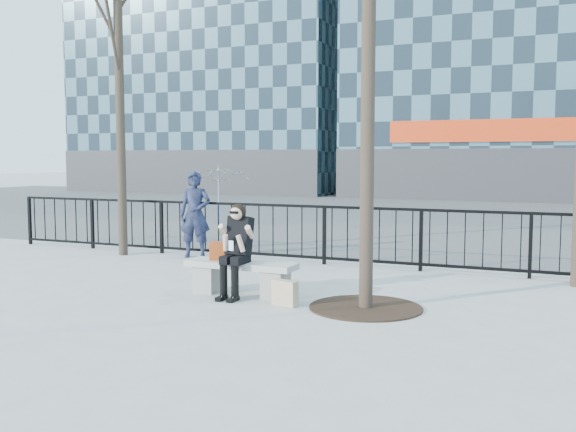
% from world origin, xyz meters
% --- Properties ---
extents(ground, '(120.00, 120.00, 0.00)m').
position_xyz_m(ground, '(0.00, 0.00, 0.00)').
color(ground, '#969591').
rests_on(ground, ground).
extents(street_surface, '(60.00, 23.00, 0.01)m').
position_xyz_m(street_surface, '(0.00, 15.00, 0.00)').
color(street_surface, '#474747').
rests_on(street_surface, ground).
extents(railing, '(14.00, 0.06, 1.10)m').
position_xyz_m(railing, '(0.00, 3.00, 0.55)').
color(railing, black).
rests_on(railing, ground).
extents(building_left, '(16.20, 10.20, 22.60)m').
position_xyz_m(building_left, '(-15.00, 27.00, 11.30)').
color(building_left, slate).
rests_on(building_left, ground).
extents(tree_left, '(2.80, 2.80, 6.50)m').
position_xyz_m(tree_left, '(-4.00, 2.50, 4.86)').
color(tree_left, black).
rests_on(tree_left, ground).
extents(tree_grate, '(1.50, 1.50, 0.02)m').
position_xyz_m(tree_grate, '(1.90, -0.10, 0.01)').
color(tree_grate, black).
rests_on(tree_grate, ground).
extents(bench_main, '(1.65, 0.46, 0.49)m').
position_xyz_m(bench_main, '(0.00, 0.00, 0.30)').
color(bench_main, gray).
rests_on(bench_main, ground).
extents(seated_woman, '(0.50, 0.64, 1.34)m').
position_xyz_m(seated_woman, '(0.00, -0.16, 0.67)').
color(seated_woman, black).
rests_on(seated_woman, ground).
extents(handbag, '(0.36, 0.25, 0.27)m').
position_xyz_m(handbag, '(-0.33, 0.02, 0.63)').
color(handbag, '#983A12').
rests_on(handbag, bench_main).
extents(shopping_bag, '(0.38, 0.22, 0.34)m').
position_xyz_m(shopping_bag, '(0.85, -0.37, 0.17)').
color(shopping_bag, beige).
rests_on(shopping_bag, ground).
extents(standing_man, '(0.72, 0.58, 1.72)m').
position_xyz_m(standing_man, '(-2.46, 2.80, 0.86)').
color(standing_man, black).
rests_on(standing_man, ground).
extents(vendor_umbrella, '(2.50, 2.52, 1.79)m').
position_xyz_m(vendor_umbrella, '(-3.84, 6.14, 0.90)').
color(vendor_umbrella, gold).
rests_on(vendor_umbrella, ground).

